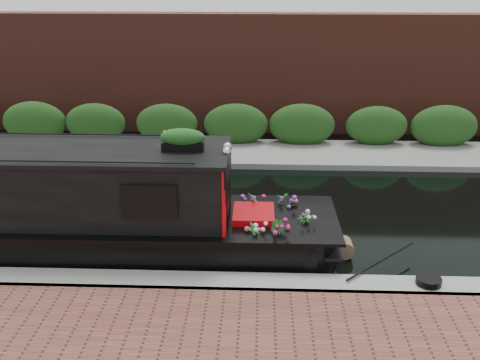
{
  "coord_description": "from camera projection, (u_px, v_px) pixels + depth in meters",
  "views": [
    {
      "loc": [
        0.84,
        -11.36,
        5.34
      ],
      "look_at": [
        0.42,
        -0.6,
        1.09
      ],
      "focal_mm": 40.0,
      "sensor_mm": 36.0,
      "label": 1
    }
  ],
  "objects": [
    {
      "name": "near_bank_coping",
      "position": [
        211.0,
        292.0,
        9.48
      ],
      "size": [
        40.0,
        0.6,
        0.5
      ],
      "primitive_type": "cube",
      "color": "gray",
      "rests_on": "ground"
    },
    {
      "name": "narrowboat",
      "position": [
        21.0,
        212.0,
        10.65
      ],
      "size": [
        12.0,
        2.17,
        2.83
      ],
      "rotation": [
        0.0,
        0.0,
        0.01
      ],
      "color": "black",
      "rests_on": "ground"
    },
    {
      "name": "rope_fender",
      "position": [
        344.0,
        247.0,
        10.65
      ],
      "size": [
        0.36,
        0.38,
        0.36
      ],
      "primitive_type": "cylinder",
      "rotation": [
        1.57,
        0.0,
        0.0
      ],
      "color": "brown",
      "rests_on": "ground"
    },
    {
      "name": "far_brick_wall",
      "position": [
        237.0,
        129.0,
        19.24
      ],
      "size": [
        40.0,
        1.0,
        8.0
      ],
      "primitive_type": "cube",
      "color": "#5B281E",
      "rests_on": "ground"
    },
    {
      "name": "far_bank_path",
      "position": [
        233.0,
        156.0,
        16.46
      ],
      "size": [
        40.0,
        2.4,
        0.34
      ],
      "primitive_type": "cube",
      "color": "gray",
      "rests_on": "ground"
    },
    {
      "name": "coiled_mooring_rope",
      "position": [
        429.0,
        281.0,
        9.27
      ],
      "size": [
        0.44,
        0.44,
        0.12
      ],
      "primitive_type": "cylinder",
      "color": "black",
      "rests_on": "near_bank_coping"
    },
    {
      "name": "far_hedge",
      "position": [
        234.0,
        147.0,
        17.29
      ],
      "size": [
        40.0,
        1.1,
        2.8
      ],
      "primitive_type": "cube",
      "color": "#1D4316",
      "rests_on": "ground"
    },
    {
      "name": "ground",
      "position": [
        223.0,
        214.0,
        12.55
      ],
      "size": [
        80.0,
        80.0,
        0.0
      ],
      "primitive_type": "plane",
      "color": "black",
      "rests_on": "ground"
    }
  ]
}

